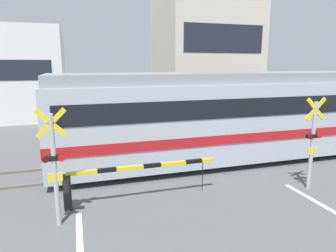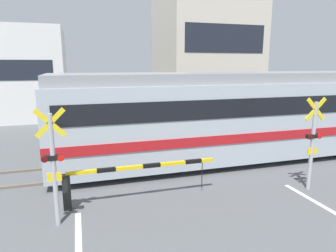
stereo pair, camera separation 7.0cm
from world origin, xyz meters
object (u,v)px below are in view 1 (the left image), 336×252
(crossing_signal_left, at_px, (54,163))
(crossing_signal_right, at_px, (313,140))
(crossing_barrier_far, at_px, (188,126))
(commuter_train, at_px, (265,112))
(pedestrian, at_px, (147,117))
(crossing_barrier_near, at_px, (114,177))

(crossing_signal_left, relative_size, crossing_signal_right, 1.00)
(crossing_barrier_far, height_order, crossing_signal_left, crossing_signal_left)
(crossing_signal_left, distance_m, crossing_signal_right, 7.17)
(commuter_train, height_order, pedestrian, commuter_train)
(crossing_barrier_near, bearing_deg, pedestrian, 70.44)
(crossing_barrier_far, relative_size, crossing_signal_right, 1.51)
(commuter_train, height_order, crossing_signal_right, commuter_train)
(crossing_barrier_near, bearing_deg, crossing_signal_right, -7.15)
(pedestrian, bearing_deg, crossing_signal_right, -68.84)
(crossing_signal_left, distance_m, pedestrian, 9.07)
(crossing_signal_left, bearing_deg, crossing_signal_right, 0.00)
(crossing_barrier_far, height_order, crossing_signal_right, crossing_signal_right)
(crossing_barrier_near, bearing_deg, commuter_train, 22.49)
(crossing_signal_right, bearing_deg, crossing_barrier_near, 172.85)
(crossing_barrier_near, distance_m, crossing_signal_left, 1.76)
(crossing_barrier_near, height_order, crossing_signal_left, crossing_signal_left)
(crossing_barrier_near, bearing_deg, crossing_signal_left, -152.80)
(crossing_barrier_near, height_order, crossing_signal_right, crossing_signal_right)
(commuter_train, xyz_separation_m, crossing_barrier_near, (-6.46, -2.67, -1.07))
(crossing_signal_left, height_order, pedestrian, crossing_signal_left)
(crossing_barrier_far, height_order, pedestrian, pedestrian)
(commuter_train, bearing_deg, crossing_signal_left, -156.64)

